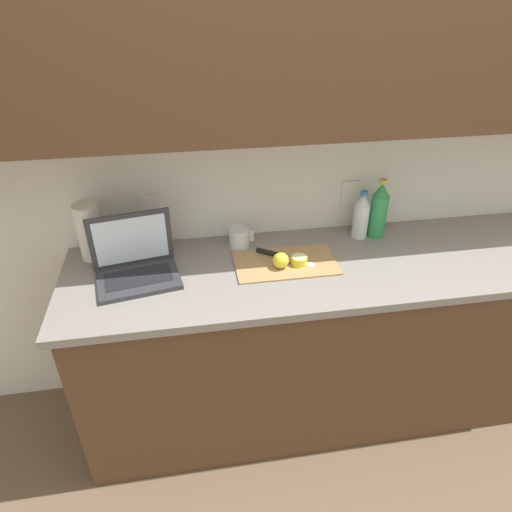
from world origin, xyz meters
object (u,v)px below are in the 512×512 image
object	(u,v)px
laptop	(136,263)
measuring_cup	(239,238)
lemon_half_cut	(299,260)
bottle_green_soda	(379,210)
paper_towel_roll	(90,232)
lemon_whole_beside	(281,260)
bottle_oil_tall	(361,216)
cutting_board	(285,263)
knife	(275,254)

from	to	relation	value
laptop	measuring_cup	distance (m)	0.48
measuring_cup	lemon_half_cut	bearing A→B (deg)	-40.89
bottle_green_soda	paper_towel_roll	xyz separation A→B (m)	(-1.30, 0.02, -0.00)
lemon_half_cut	lemon_whole_beside	size ratio (longest dim) A/B	1.02
bottle_oil_tall	paper_towel_roll	distance (m)	1.22
cutting_board	lemon_whole_beside	size ratio (longest dim) A/B	6.41
lemon_whole_beside	measuring_cup	distance (m)	0.26
knife	measuring_cup	distance (m)	0.19
lemon_whole_beside	bottle_oil_tall	xyz separation A→B (m)	(0.43, 0.21, 0.06)
lemon_half_cut	bottle_oil_tall	size ratio (longest dim) A/B	0.30
lemon_half_cut	bottle_oil_tall	xyz separation A→B (m)	(0.34, 0.20, 0.08)
bottle_green_soda	paper_towel_roll	size ratio (longest dim) A/B	1.12
laptop	bottle_green_soda	size ratio (longest dim) A/B	1.29
laptop	knife	distance (m)	0.60
cutting_board	paper_towel_roll	bearing A→B (deg)	166.80
lemon_whole_beside	measuring_cup	world-z (taller)	measuring_cup
knife	lemon_whole_beside	xyz separation A→B (m)	(0.01, -0.09, 0.03)
cutting_board	lemon_whole_beside	bearing A→B (deg)	-129.26
cutting_board	paper_towel_roll	size ratio (longest dim) A/B	1.73
bottle_green_soda	bottle_oil_tall	bearing A→B (deg)	180.00
bottle_oil_tall	lemon_whole_beside	bearing A→B (deg)	-153.55
laptop	lemon_whole_beside	distance (m)	0.60
lemon_half_cut	knife	bearing A→B (deg)	139.46
bottle_green_soda	bottle_oil_tall	world-z (taller)	bottle_green_soda
lemon_whole_beside	paper_towel_roll	size ratio (longest dim) A/B	0.27
knife	lemon_half_cut	bearing A→B (deg)	-5.85
cutting_board	lemon_half_cut	size ratio (longest dim) A/B	6.27
cutting_board	bottle_oil_tall	distance (m)	0.45
bottle_green_soda	bottle_oil_tall	size ratio (longest dim) A/B	1.22
cutting_board	bottle_oil_tall	size ratio (longest dim) A/B	1.88
lemon_half_cut	measuring_cup	size ratio (longest dim) A/B	0.62
lemon_half_cut	bottle_oil_tall	world-z (taller)	bottle_oil_tall
bottle_oil_tall	lemon_half_cut	bearing A→B (deg)	-149.81
bottle_green_soda	measuring_cup	distance (m)	0.66
laptop	paper_towel_roll	world-z (taller)	paper_towel_roll
bottle_oil_tall	cutting_board	bearing A→B (deg)	-156.04
lemon_half_cut	lemon_whole_beside	xyz separation A→B (m)	(-0.08, -0.01, 0.02)
bottle_green_soda	measuring_cup	size ratio (longest dim) A/B	2.51
laptop	lemon_whole_beside	bearing A→B (deg)	-15.05
measuring_cup	laptop	bearing A→B (deg)	-160.49
measuring_cup	bottle_green_soda	bearing A→B (deg)	-0.01
laptop	bottle_green_soda	world-z (taller)	bottle_green_soda
laptop	paper_towel_roll	distance (m)	0.27
laptop	lemon_whole_beside	world-z (taller)	laptop
knife	measuring_cup	world-z (taller)	measuring_cup
paper_towel_roll	knife	bearing A→B (deg)	-10.01
paper_towel_roll	lemon_half_cut	bearing A→B (deg)	-13.83
measuring_cup	paper_towel_roll	xyz separation A→B (m)	(-0.65, 0.02, 0.08)
knife	bottle_oil_tall	bearing A→B (deg)	50.52
laptop	paper_towel_roll	xyz separation A→B (m)	(-0.19, 0.18, 0.07)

